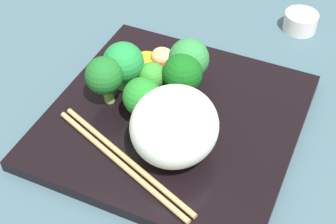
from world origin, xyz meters
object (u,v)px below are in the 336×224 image
Objects in this scene: broccoli_floret_3 at (182,74)px; chopstick_pair at (123,161)px; sauce_cup at (300,22)px; carrot_slice_1 at (124,64)px; square_plate at (174,120)px; rice_mound at (174,126)px.

broccoli_floret_3 reaches higher than chopstick_pair.
broccoli_floret_3 is 24.40cm from sauce_cup.
broccoli_floret_3 is 10.02cm from carrot_slice_1.
broccoli_floret_3 reaches higher than sauce_cup.
sauce_cup is (25.99, -8.27, 0.63)cm from square_plate.
rice_mound reaches higher than square_plate.
chopstick_pair is (-8.97, 1.85, 1.04)cm from square_plate.
square_plate is at bearing 162.35° from sauce_cup.
carrot_slice_1 is (5.51, 9.94, 1.09)cm from square_plate.
square_plate is 5.58cm from broccoli_floret_3.
square_plate is 7.47cm from rice_mound.
sauce_cup is (22.43, -8.90, -3.62)cm from broccoli_floret_3.
broccoli_floret_3 is 0.30× the size of chopstick_pair.
carrot_slice_1 is at bearing 138.37° from sauce_cup.
chopstick_pair reaches higher than square_plate.
carrot_slice_1 is at bearing 139.18° from chopstick_pair.
sauce_cup reaches higher than chopstick_pair.
rice_mound is 31.97cm from sauce_cup.
broccoli_floret_3 is 1.24× the size of sauce_cup.
square_plate is 1.43× the size of chopstick_pair.
square_plate is 5.86× the size of sauce_cup.
broccoli_floret_3 is at bearing 104.41° from chopstick_pair.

